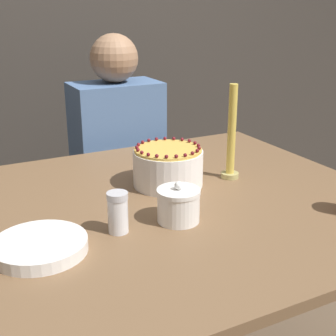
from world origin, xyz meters
name	(u,v)px	position (x,y,z in m)	size (l,w,h in m)	color
wall_behind	(46,5)	(0.00, 1.40, 1.30)	(8.00, 0.05, 2.60)	#38332D
dining_table	(170,229)	(0.00, 0.00, 0.63)	(1.35, 1.18, 0.73)	brown
cake	(168,167)	(0.06, 0.12, 0.79)	(0.23, 0.23, 0.14)	white
sugar_bowl	(178,205)	(-0.04, -0.14, 0.78)	(0.12, 0.12, 0.12)	white
sugar_shaker	(118,212)	(-0.22, -0.12, 0.79)	(0.06, 0.06, 0.11)	white
plate_stack	(40,246)	(-0.43, -0.13, 0.74)	(0.24, 0.24, 0.03)	white
candle	(231,140)	(0.28, 0.09, 0.87)	(0.06, 0.06, 0.33)	tan
person_man_blue_shirt	(119,178)	(0.13, 0.79, 0.52)	(0.40, 0.34, 1.19)	#595960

